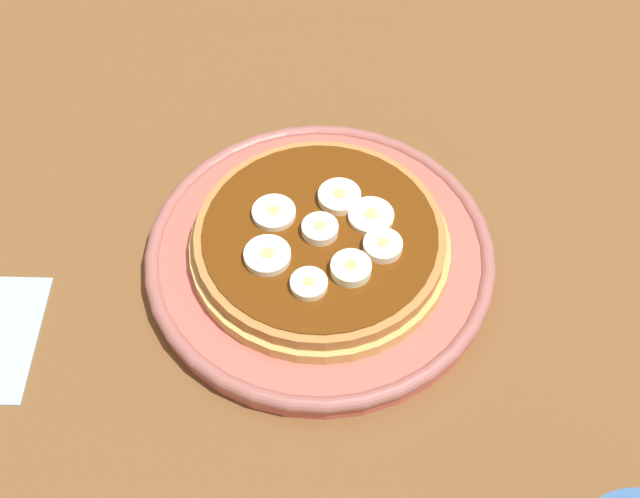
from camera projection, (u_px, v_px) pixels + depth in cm
name	position (u px, v px, depth cm)	size (l,w,h in cm)	color
ground_plane	(320.00, 275.00, 69.90)	(140.00, 140.00, 3.00)	brown
plate	(320.00, 256.00, 67.78)	(27.49, 27.49, 2.10)	#CC594C
pancake_stack	(321.00, 241.00, 66.37)	(20.51, 20.23, 2.43)	tan
banana_slice_0	(316.00, 225.00, 65.34)	(2.81, 2.81, 1.03)	#EEE4C4
banana_slice_1	(339.00, 197.00, 67.01)	(3.37, 3.37, 0.95)	#FEE7BD
banana_slice_2	(305.00, 284.00, 62.24)	(2.76, 2.76, 0.83)	#F6E4B4
banana_slice_3	(383.00, 246.00, 64.18)	(2.97, 2.97, 0.96)	#FCEAC6
banana_slice_4	(274.00, 213.00, 66.17)	(3.39, 3.39, 0.78)	#F5EAC4
banana_slice_5	(267.00, 256.00, 63.71)	(3.52, 3.52, 0.85)	beige
banana_slice_6	(371.00, 216.00, 66.05)	(3.55, 3.55, 0.69)	#F6EBBA
banana_slice_7	(351.00, 269.00, 62.89)	(3.03, 3.03, 1.07)	#EFEEC2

